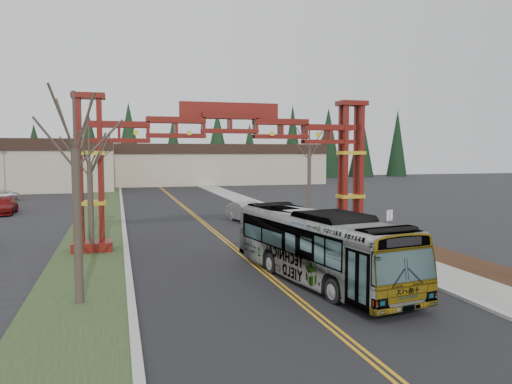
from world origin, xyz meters
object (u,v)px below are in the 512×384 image
object	(u,v)px
barrel_north	(339,219)
bare_tree_median_far	(102,155)
transit_bus	(318,246)
bare_tree_median_near	(75,150)
bare_tree_right_far	(309,150)
barrel_mid	(352,225)
gateway_arch	(230,147)
retail_building_east	(210,164)
parked_car_mid_a	(3,206)
street_sign	(390,221)
barrel_south	(384,232)
bare_tree_median_mid	(90,163)
silver_sedan	(248,212)

from	to	relation	value
barrel_north	bare_tree_median_far	bearing A→B (deg)	132.36
transit_bus	barrel_north	xyz separation A→B (m)	(7.90, 14.87, -1.04)
bare_tree_median_near	bare_tree_right_far	world-z (taller)	bare_tree_right_far
bare_tree_median_near	barrel_mid	xyz separation A→B (m)	(17.50, 12.82, -5.24)
gateway_arch	retail_building_east	distance (m)	62.80
parked_car_mid_a	bare_tree_median_far	distance (m)	10.80
gateway_arch	street_sign	bearing A→B (deg)	-22.75
barrel_south	gateway_arch	bearing A→B (deg)	172.67
retail_building_east	bare_tree_right_far	xyz separation A→B (m)	(0.00, -49.70, 2.35)
gateway_arch	barrel_mid	size ratio (longest dim) A/B	19.03
bare_tree_right_far	barrel_north	world-z (taller)	bare_tree_right_far
bare_tree_median_far	barrel_north	world-z (taller)	bare_tree_median_far
barrel_north	street_sign	bearing A→B (deg)	-96.18
bare_tree_median_mid	bare_tree_median_near	bearing A→B (deg)	-90.00
silver_sedan	bare_tree_median_near	size ratio (longest dim) A/B	0.63
parked_car_mid_a	bare_tree_median_far	bearing A→B (deg)	26.06
bare_tree_median_mid	barrel_south	bearing A→B (deg)	-2.06
bare_tree_median_mid	silver_sedan	bearing A→B (deg)	40.40
barrel_north	bare_tree_right_far	bearing A→B (deg)	87.51
gateway_arch	barrel_mid	distance (m)	11.30
retail_building_east	bare_tree_median_near	xyz separation A→B (m)	(-18.00, -72.10, 2.21)
barrel_south	barrel_north	distance (m)	6.63
street_sign	gateway_arch	bearing A→B (deg)	157.25
gateway_arch	bare_tree_median_mid	world-z (taller)	gateway_arch
street_sign	barrel_south	xyz separation A→B (m)	(1.03, 2.40, -1.09)
bare_tree_median_mid	barrel_south	distance (m)	18.32
street_sign	barrel_mid	size ratio (longest dim) A/B	2.39
parked_car_mid_a	transit_bus	bearing A→B (deg)	-60.11
transit_bus	barrel_north	size ratio (longest dim) A/B	10.66
parked_car_mid_a	bare_tree_median_mid	size ratio (longest dim) A/B	0.71
bare_tree_right_far	parked_car_mid_a	bearing A→B (deg)	163.34
transit_bus	barrel_south	bearing A→B (deg)	36.54
bare_tree_median_near	barrel_mid	distance (m)	22.32
bare_tree_median_mid	barrel_north	bearing A→B (deg)	18.70
transit_bus	barrel_mid	xyz separation A→B (m)	(7.70, 12.17, -1.09)
silver_sedan	barrel_north	size ratio (longest dim) A/B	4.68
retail_building_east	silver_sedan	size ratio (longest dim) A/B	7.69
transit_bus	barrel_south	size ratio (longest dim) A/B	10.24
bare_tree_median_far	parked_car_mid_a	bearing A→B (deg)	-152.04
bare_tree_right_far	barrel_mid	world-z (taller)	bare_tree_right_far
bare_tree_median_near	barrel_mid	bearing A→B (deg)	36.23
retail_building_east	barrel_south	bearing A→B (deg)	-90.23
bare_tree_median_near	bare_tree_median_far	world-z (taller)	bare_tree_median_near
bare_tree_median_mid	bare_tree_median_far	world-z (taller)	bare_tree_median_far
barrel_north	gateway_arch	bearing A→B (deg)	-151.01
gateway_arch	transit_bus	xyz separation A→B (m)	(1.80, -9.49, -4.41)
transit_bus	bare_tree_median_mid	xyz separation A→B (m)	(-9.80, 8.88, 3.48)
street_sign	barrel_south	world-z (taller)	street_sign
gateway_arch	street_sign	xyz separation A→B (m)	(8.72, -3.66, -4.34)
silver_sedan	street_sign	size ratio (longest dim) A/B	2.16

